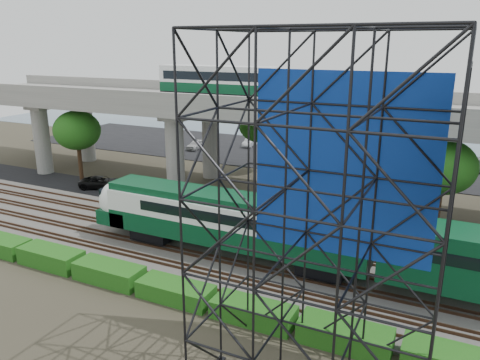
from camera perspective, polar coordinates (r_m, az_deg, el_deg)
The scene contains 13 objects.
ground at distance 32.34m, azimuth -5.05°, elevation -10.37°, with size 140.00×140.00×0.00m, color #474233.
ballast_bed at distance 33.85m, azimuth -3.30°, elevation -8.87°, with size 90.00×12.00×0.20m, color slate.
service_road at distance 40.90m, azimuth 2.51°, elevation -4.38°, with size 90.00×5.00×0.08m, color black.
parking_lot at distance 62.27m, azimuth 11.17°, elevation 2.61°, with size 90.00×18.00×0.08m, color black.
harbor_water at distance 83.33m, azimuth 15.14°, elevation 5.77°, with size 140.00×40.00×0.03m, color #405269.
rail_tracks at distance 33.77m, azimuth -3.31°, elevation -8.59°, with size 90.00×9.52×0.16m.
commuter_train at distance 31.26m, azimuth 2.43°, elevation -5.49°, with size 29.30×3.06×4.30m.
overpass at distance 44.00m, azimuth 4.91°, elevation 8.07°, with size 80.00×12.00×12.40m.
scaffold_tower at distance 18.67m, azimuth 9.81°, elevation -6.03°, with size 9.36×6.36×15.00m.
hedge_strip at distance 28.41m, azimuth -7.84°, elevation -13.22°, with size 34.60×1.80×1.20m.
trees at distance 46.22m, azimuth 0.08°, elevation 5.21°, with size 40.94×16.94×7.69m.
suv at distance 50.32m, azimuth -16.55°, elevation -0.27°, with size 2.04×4.44×1.23m, color black.
parked_cars at distance 61.80m, azimuth 12.12°, elevation 3.07°, with size 38.37×9.49×1.31m.
Camera 1 is at (15.08, -24.66, 14.51)m, focal length 35.00 mm.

